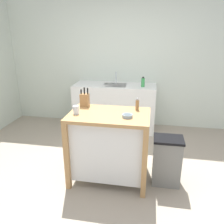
{
  "coord_description": "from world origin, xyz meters",
  "views": [
    {
      "loc": [
        0.53,
        -2.4,
        1.84
      ],
      "look_at": [
        0.05,
        0.33,
        0.86
      ],
      "focal_mm": 36.31,
      "sensor_mm": 36.0,
      "label": 1
    }
  ],
  "objects_px": {
    "bottle_dish_soap": "(143,82)",
    "trash_bin": "(167,161)",
    "knife_block": "(85,100)",
    "pepper_grinder": "(137,104)",
    "drinking_cup": "(76,110)",
    "sink_faucet": "(116,78)",
    "kitchen_island": "(109,143)",
    "bowl_ceramic_small": "(127,116)"
  },
  "relations": [
    {
      "from": "knife_block",
      "to": "trash_bin",
      "type": "relative_size",
      "value": 0.4
    },
    {
      "from": "trash_bin",
      "to": "drinking_cup",
      "type": "bearing_deg",
      "value": -174.15
    },
    {
      "from": "bowl_ceramic_small",
      "to": "bottle_dish_soap",
      "type": "xyz_separation_m",
      "value": [
        0.1,
        1.69,
        0.04
      ]
    },
    {
      "from": "sink_faucet",
      "to": "bottle_dish_soap",
      "type": "distance_m",
      "value": 0.58
    },
    {
      "from": "sink_faucet",
      "to": "knife_block",
      "type": "bearing_deg",
      "value": -95.78
    },
    {
      "from": "drinking_cup",
      "to": "trash_bin",
      "type": "height_order",
      "value": "drinking_cup"
    },
    {
      "from": "bowl_ceramic_small",
      "to": "pepper_grinder",
      "type": "xyz_separation_m",
      "value": [
        0.09,
        0.29,
        0.05
      ]
    },
    {
      "from": "drinking_cup",
      "to": "sink_faucet",
      "type": "relative_size",
      "value": 0.46
    },
    {
      "from": "bowl_ceramic_small",
      "to": "trash_bin",
      "type": "bearing_deg",
      "value": 14.33
    },
    {
      "from": "pepper_grinder",
      "to": "bottle_dish_soap",
      "type": "relative_size",
      "value": 0.86
    },
    {
      "from": "pepper_grinder",
      "to": "trash_bin",
      "type": "bearing_deg",
      "value": -21.29
    },
    {
      "from": "pepper_grinder",
      "to": "trash_bin",
      "type": "relative_size",
      "value": 0.25
    },
    {
      "from": "trash_bin",
      "to": "sink_faucet",
      "type": "distance_m",
      "value": 2.12
    },
    {
      "from": "knife_block",
      "to": "pepper_grinder",
      "type": "distance_m",
      "value": 0.69
    },
    {
      "from": "pepper_grinder",
      "to": "sink_faucet",
      "type": "distance_m",
      "value": 1.71
    },
    {
      "from": "sink_faucet",
      "to": "bowl_ceramic_small",
      "type": "bearing_deg",
      "value": -77.06
    },
    {
      "from": "bottle_dish_soap",
      "to": "trash_bin",
      "type": "bearing_deg",
      "value": -75.58
    },
    {
      "from": "sink_faucet",
      "to": "bottle_dish_soap",
      "type": "xyz_separation_m",
      "value": [
        0.53,
        -0.22,
        -0.03
      ]
    },
    {
      "from": "knife_block",
      "to": "sink_faucet",
      "type": "relative_size",
      "value": 1.16
    },
    {
      "from": "sink_faucet",
      "to": "drinking_cup",
      "type": "bearing_deg",
      "value": -95.41
    },
    {
      "from": "kitchen_island",
      "to": "bowl_ceramic_small",
      "type": "bearing_deg",
      "value": -21.82
    },
    {
      "from": "knife_block",
      "to": "sink_faucet",
      "type": "xyz_separation_m",
      "value": [
        0.16,
        1.59,
        -0.0
      ]
    },
    {
      "from": "kitchen_island",
      "to": "knife_block",
      "type": "distance_m",
      "value": 0.65
    },
    {
      "from": "bowl_ceramic_small",
      "to": "sink_faucet",
      "type": "relative_size",
      "value": 0.55
    },
    {
      "from": "trash_bin",
      "to": "knife_block",
      "type": "bearing_deg",
      "value": 170.18
    },
    {
      "from": "pepper_grinder",
      "to": "knife_block",
      "type": "bearing_deg",
      "value": 177.37
    },
    {
      "from": "knife_block",
      "to": "drinking_cup",
      "type": "distance_m",
      "value": 0.31
    },
    {
      "from": "trash_bin",
      "to": "sink_faucet",
      "type": "height_order",
      "value": "sink_faucet"
    },
    {
      "from": "knife_block",
      "to": "bottle_dish_soap",
      "type": "xyz_separation_m",
      "value": [
        0.7,
        1.37,
        -0.03
      ]
    },
    {
      "from": "pepper_grinder",
      "to": "bottle_dish_soap",
      "type": "distance_m",
      "value": 1.4
    },
    {
      "from": "kitchen_island",
      "to": "pepper_grinder",
      "type": "xyz_separation_m",
      "value": [
        0.32,
        0.19,
        0.48
      ]
    },
    {
      "from": "knife_block",
      "to": "pepper_grinder",
      "type": "relative_size",
      "value": 1.62
    },
    {
      "from": "pepper_grinder",
      "to": "trash_bin",
      "type": "distance_m",
      "value": 0.8
    },
    {
      "from": "kitchen_island",
      "to": "drinking_cup",
      "type": "distance_m",
      "value": 0.6
    },
    {
      "from": "bowl_ceramic_small",
      "to": "bottle_dish_soap",
      "type": "bearing_deg",
      "value": 86.73
    },
    {
      "from": "trash_bin",
      "to": "bottle_dish_soap",
      "type": "bearing_deg",
      "value": 104.42
    },
    {
      "from": "bowl_ceramic_small",
      "to": "trash_bin",
      "type": "relative_size",
      "value": 0.19
    },
    {
      "from": "knife_block",
      "to": "bowl_ceramic_small",
      "type": "relative_size",
      "value": 2.1
    },
    {
      "from": "kitchen_island",
      "to": "bottle_dish_soap",
      "type": "height_order",
      "value": "bottle_dish_soap"
    },
    {
      "from": "kitchen_island",
      "to": "bowl_ceramic_small",
      "type": "relative_size",
      "value": 8.07
    },
    {
      "from": "bowl_ceramic_small",
      "to": "kitchen_island",
      "type": "bearing_deg",
      "value": 158.18
    },
    {
      "from": "bottle_dish_soap",
      "to": "kitchen_island",
      "type": "bearing_deg",
      "value": -101.6
    }
  ]
}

